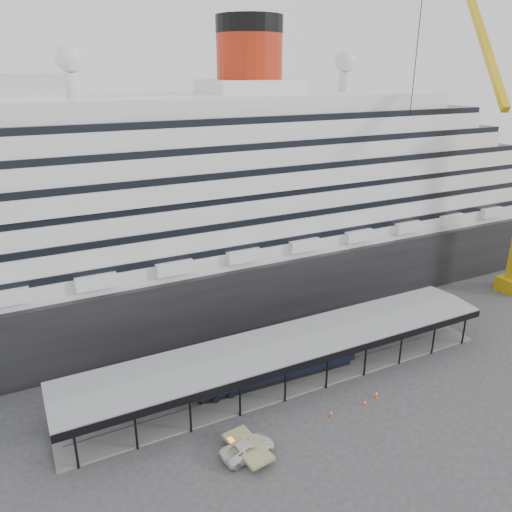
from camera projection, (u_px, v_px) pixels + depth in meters
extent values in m
plane|color=#353537|center=(310.00, 398.00, 58.67)|extent=(200.00, 200.00, 0.00)
cube|color=black|center=(208.00, 269.00, 83.65)|extent=(130.00, 30.00, 10.00)
cylinder|color=#A7240D|center=(249.00, 62.00, 75.75)|extent=(10.00, 10.00, 9.00)
cylinder|color=black|center=(249.00, 24.00, 73.91)|extent=(10.10, 10.10, 2.50)
sphere|color=silver|center=(70.00, 58.00, 64.60)|extent=(3.60, 3.60, 3.60)
sphere|color=silver|center=(346.00, 61.00, 83.29)|extent=(3.60, 3.60, 3.60)
cube|color=slate|center=(288.00, 376.00, 62.80)|extent=(56.00, 8.00, 0.24)
cube|color=slate|center=(291.00, 378.00, 62.14)|extent=(54.00, 0.08, 0.10)
cube|color=slate|center=(286.00, 372.00, 63.35)|extent=(54.00, 0.08, 0.10)
cube|color=black|center=(309.00, 364.00, 57.53)|extent=(56.00, 0.18, 0.90)
cube|color=black|center=(272.00, 330.00, 65.05)|extent=(56.00, 0.18, 0.90)
cube|color=slate|center=(289.00, 340.00, 61.04)|extent=(56.00, 9.00, 0.24)
cube|color=gold|center=(511.00, 284.00, 86.99)|extent=(4.00, 4.00, 2.40)
cube|color=gold|center=(487.00, 49.00, 74.24)|extent=(11.42, 18.78, 16.80)
cylinder|color=black|center=(406.00, 154.00, 80.19)|extent=(0.12, 0.12, 47.21)
imported|color=silver|center=(248.00, 448.00, 49.79)|extent=(5.92, 3.30, 1.57)
cube|color=black|center=(276.00, 376.00, 61.88)|extent=(20.48, 3.19, 0.68)
cube|color=black|center=(276.00, 370.00, 61.58)|extent=(21.47, 3.62, 1.07)
cube|color=beige|center=(276.00, 362.00, 61.17)|extent=(21.47, 3.66, 1.26)
cube|color=black|center=(277.00, 356.00, 60.88)|extent=(21.47, 3.62, 0.39)
cube|color=red|center=(331.00, 416.00, 55.58)|extent=(0.44, 0.44, 0.03)
cone|color=red|center=(331.00, 414.00, 55.45)|extent=(0.37, 0.37, 0.74)
cylinder|color=white|center=(331.00, 413.00, 55.43)|extent=(0.23, 0.23, 0.14)
cube|color=#ED370D|center=(365.00, 405.00, 57.42)|extent=(0.35, 0.35, 0.03)
cone|color=#ED370D|center=(365.00, 403.00, 57.31)|extent=(0.30, 0.30, 0.65)
cylinder|color=white|center=(365.00, 402.00, 57.28)|extent=(0.21, 0.21, 0.13)
cube|color=#F3440D|center=(376.00, 397.00, 58.86)|extent=(0.44, 0.44, 0.03)
cone|color=#F3440D|center=(376.00, 394.00, 58.72)|extent=(0.37, 0.37, 0.79)
cylinder|color=white|center=(377.00, 394.00, 58.69)|extent=(0.25, 0.25, 0.15)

